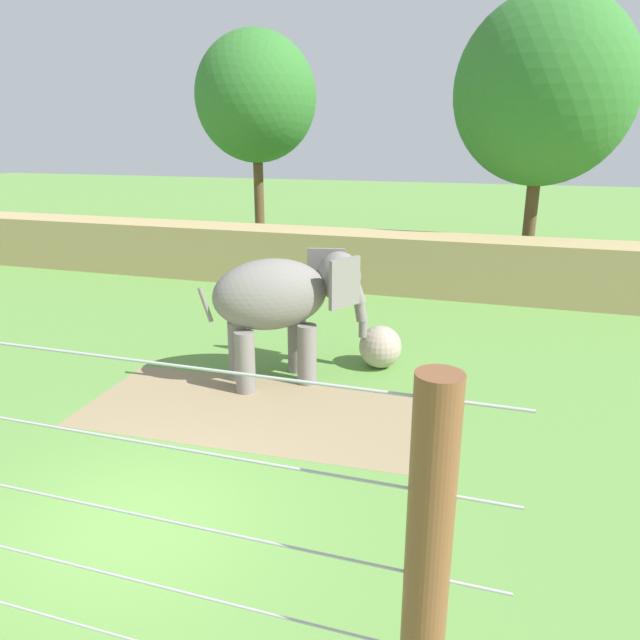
% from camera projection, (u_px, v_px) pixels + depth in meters
% --- Properties ---
extents(ground_plane, '(120.00, 120.00, 0.00)m').
position_uv_depth(ground_plane, '(136.00, 524.00, 7.84)').
color(ground_plane, '#609342').
extents(dirt_patch, '(7.07, 3.25, 0.01)m').
position_uv_depth(dirt_patch, '(266.00, 412.00, 11.00)').
color(dirt_patch, '#937F5B').
rests_on(dirt_patch, ground).
extents(embankment_wall, '(36.00, 1.80, 1.87)m').
position_uv_depth(embankment_wall, '(365.00, 260.00, 19.71)').
color(embankment_wall, tan).
rests_on(embankment_wall, ground).
extents(elephant, '(3.19, 2.78, 2.68)m').
position_uv_depth(elephant, '(284.00, 299.00, 11.97)').
color(elephant, gray).
rests_on(elephant, ground).
extents(enrichment_ball, '(0.95, 0.95, 0.95)m').
position_uv_depth(enrichment_ball, '(380.00, 347.00, 13.03)').
color(enrichment_ball, tan).
rests_on(enrichment_ball, ground).
extents(tree_far_left, '(5.24, 5.24, 9.27)m').
position_uv_depth(tree_far_left, '(256.00, 98.00, 25.28)').
color(tree_far_left, brown).
rests_on(tree_far_left, ground).
extents(tree_left_of_centre, '(5.91, 5.91, 9.48)m').
position_uv_depth(tree_left_of_centre, '(544.00, 91.00, 19.36)').
color(tree_left_of_centre, brown).
rests_on(tree_left_of_centre, ground).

